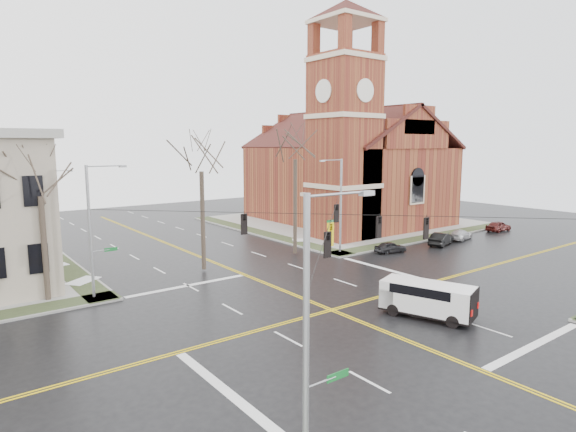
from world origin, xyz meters
TOP-DOWN VIEW (x-y plane):
  - ground at (0.00, 0.00)m, footprint 120.00×120.00m
  - sidewalks at (0.00, 0.00)m, footprint 80.00×80.00m
  - road_markings at (0.00, 0.00)m, footprint 100.00×100.00m
  - church at (24.76, 24.78)m, footprint 24.28×27.48m
  - signal_pole_ne at (11.32, 11.50)m, footprint 2.75×0.22m
  - signal_pole_nw at (-11.32, 11.50)m, footprint 2.75×0.22m
  - signal_pole_sw at (-11.32, -11.50)m, footprint 2.75×0.22m
  - span_wires at (0.00, 0.00)m, footprint 23.02×23.02m
  - traffic_signals at (-0.00, -0.67)m, footprint 8.21×8.26m
  - streetlight_north_a at (-10.65, 28.00)m, footprint 2.30×0.20m
  - streetlight_north_b at (-10.65, 48.00)m, footprint 2.30×0.20m
  - cargo_van at (3.77, -4.21)m, footprint 3.87×5.93m
  - parked_car_a at (15.65, 8.77)m, footprint 3.43×1.94m
  - parked_car_b at (22.65, 7.95)m, footprint 4.30×2.52m
  - parked_car_c at (26.89, 8.46)m, footprint 4.08×2.30m
  - parked_car_d at (35.24, 8.75)m, footprint 3.78×1.59m
  - tree_nw_far at (-14.12, 12.77)m, footprint 4.00×4.00m
  - tree_nw_near at (-2.05, 13.62)m, footprint 4.00×4.00m
  - tree_ne at (7.75, 13.79)m, footprint 4.00×4.00m

SIDE VIEW (x-z plane):
  - ground at x=0.00m, z-range 0.00..0.00m
  - road_markings at x=0.00m, z-range 0.00..0.01m
  - sidewalks at x=0.00m, z-range -0.01..0.16m
  - parked_car_a at x=15.65m, z-range 0.00..1.10m
  - parked_car_c at x=26.89m, z-range 0.00..1.12m
  - parked_car_d at x=35.24m, z-range 0.00..1.28m
  - parked_car_b at x=22.65m, z-range 0.00..1.34m
  - cargo_van at x=3.77m, z-range 0.19..2.31m
  - streetlight_north_a at x=-10.65m, z-range 0.47..8.47m
  - streetlight_north_b at x=-10.65m, z-range 0.47..8.47m
  - signal_pole_ne at x=11.32m, z-range 0.45..9.45m
  - signal_pole_nw at x=-11.32m, z-range 0.45..9.45m
  - signal_pole_sw at x=-11.32m, z-range 0.45..9.45m
  - traffic_signals at x=0.00m, z-range 4.80..6.10m
  - span_wires at x=0.00m, z-range 6.18..6.22m
  - tree_nw_far at x=-14.12m, z-range 2.36..12.83m
  - church at x=24.76m, z-range -5.32..22.18m
  - tree_nw_near at x=-2.05m, z-range 2.73..14.98m
  - tree_ne at x=7.75m, z-range 2.98..16.43m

